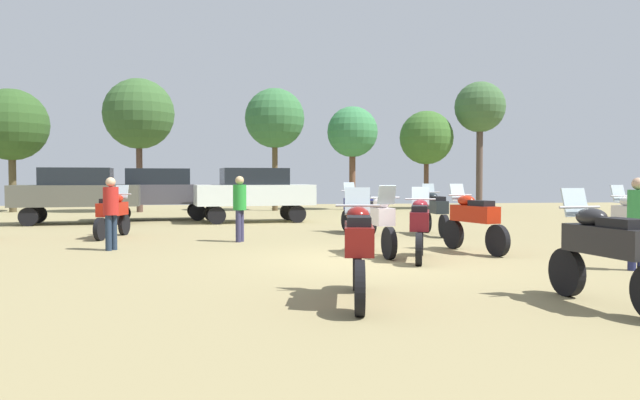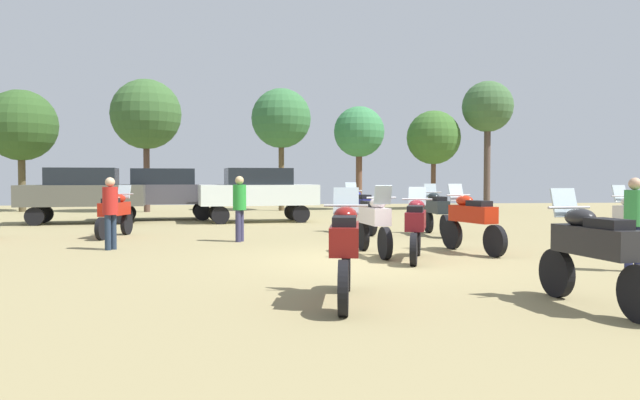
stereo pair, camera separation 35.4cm
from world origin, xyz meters
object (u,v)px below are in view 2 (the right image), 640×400
object	(u,v)px
tree_1	(359,133)
tree_4	(146,115)
person_3	(240,203)
motorcycle_1	(345,246)
motorcycle_8	(639,219)
tree_6	(488,108)
tree_3	(434,138)
motorcycle_3	(436,210)
motorcycle_7	(115,212)
motorcycle_9	(359,209)
person_1	(634,217)
motorcycle_5	(416,224)
tree_2	(21,126)
car_3	(163,190)
car_2	(258,191)
car_1	(83,191)
motorcycle_4	(594,250)
tree_5	(281,119)
motorcycle_11	(374,221)
motorcycle_6	(472,219)
person_2	(110,208)

from	to	relation	value
tree_1	tree_4	world-z (taller)	tree_4
tree_1	person_3	bearing A→B (deg)	-110.70
motorcycle_1	motorcycle_8	xyz separation A→B (m)	(7.34, 4.74, -0.02)
tree_6	tree_3	bearing A→B (deg)	171.38
tree_1	motorcycle_3	bearing A→B (deg)	-90.91
motorcycle_7	motorcycle_9	world-z (taller)	motorcycle_9
motorcycle_9	person_1	world-z (taller)	person_1
motorcycle_5	tree_2	bearing A→B (deg)	144.75
tree_6	car_3	bearing A→B (deg)	-157.86
motorcycle_3	tree_6	distance (m)	16.00
car_2	motorcycle_1	bearing A→B (deg)	175.70
car_1	motorcycle_5	bearing A→B (deg)	-145.88
car_3	motorcycle_1	bearing A→B (deg)	-171.70
motorcycle_8	tree_4	world-z (taller)	tree_4
tree_1	tree_3	size ratio (longest dim) A/B	1.03
motorcycle_4	motorcycle_5	size ratio (longest dim) A/B	1.06
car_1	person_3	distance (m)	9.01
motorcycle_4	tree_2	bearing A→B (deg)	115.80
tree_3	tree_6	bearing A→B (deg)	-8.62
motorcycle_5	car_3	bearing A→B (deg)	136.09
car_3	tree_3	size ratio (longest dim) A/B	0.87
motorcycle_7	tree_1	world-z (taller)	tree_1
person_3	tree_2	distance (m)	18.86
motorcycle_1	motorcycle_7	distance (m)	10.64
car_1	tree_5	size ratio (longest dim) A/B	0.73
motorcycle_7	motorcycle_11	bearing A→B (deg)	-23.69
car_2	tree_6	xyz separation A→B (m)	(11.94, 7.91, 4.09)
person_3	tree_4	xyz separation A→B (m)	(-4.76, 14.42, 3.70)
motorcycle_4	tree_4	bearing A→B (deg)	105.00
car_2	tree_3	size ratio (longest dim) A/B	0.88
tree_1	tree_2	size ratio (longest dim) A/B	0.90
motorcycle_5	motorcycle_11	world-z (taller)	motorcycle_11
car_2	car_3	xyz separation A→B (m)	(-3.68, 1.56, 0.00)
motorcycle_4	person_1	size ratio (longest dim) A/B	1.36
motorcycle_3	tree_6	bearing A→B (deg)	63.30
motorcycle_9	tree_5	distance (m)	13.60
car_3	tree_4	world-z (taller)	tree_4
person_1	tree_6	bearing A→B (deg)	83.69
motorcycle_1	motorcycle_9	world-z (taller)	motorcycle_9
motorcycle_9	person_3	distance (m)	3.96
motorcycle_11	car_1	bearing A→B (deg)	-54.91
motorcycle_9	motorcycle_5	bearing A→B (deg)	-103.70
tree_4	car_3	bearing A→B (deg)	-74.65
motorcycle_6	person_1	distance (m)	3.47
motorcycle_3	person_3	xyz separation A→B (m)	(-5.56, -1.19, 0.26)
motorcycle_4	tree_3	size ratio (longest dim) A/B	0.43
person_1	person_3	bearing A→B (deg)	148.71
tree_2	motorcycle_9	bearing A→B (deg)	-42.93
motorcycle_5	tree_1	size ratio (longest dim) A/B	0.39
motorcycle_8	person_2	xyz separation A→B (m)	(-11.78, 1.62, 0.24)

